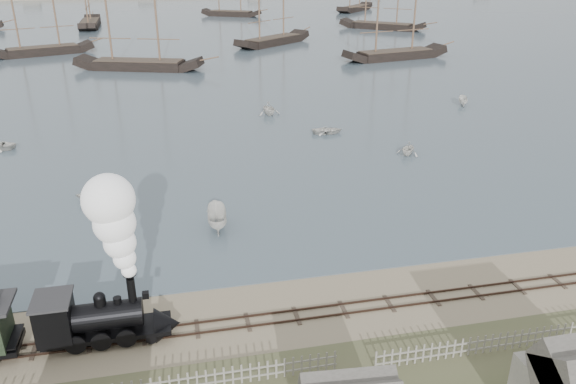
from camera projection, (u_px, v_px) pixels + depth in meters
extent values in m
plane|color=tan|center=(259.00, 302.00, 35.50)|extent=(600.00, 600.00, 0.00)
cube|color=#465A64|center=(174.00, 15.00, 187.76)|extent=(600.00, 336.00, 0.06)
cube|color=#38261E|center=(266.00, 324.00, 33.22)|extent=(120.00, 0.08, 0.12)
cube|color=#38261E|center=(263.00, 314.00, 34.12)|extent=(120.00, 0.08, 0.12)
cube|color=#3B2E25|center=(264.00, 320.00, 33.70)|extent=(120.00, 1.80, 0.06)
cube|color=black|center=(108.00, 330.00, 31.68)|extent=(6.97, 2.05, 0.26)
cylinder|color=black|center=(98.00, 316.00, 31.19)|extent=(4.31, 1.54, 1.54)
cube|color=black|center=(55.00, 318.00, 30.67)|extent=(1.85, 2.26, 2.36)
cube|color=#2D2D2F|center=(51.00, 300.00, 30.17)|extent=(2.05, 2.46, 0.12)
cylinder|color=black|center=(132.00, 291.00, 31.02)|extent=(0.45, 0.45, 1.64)
sphere|color=black|center=(99.00, 298.00, 30.75)|extent=(0.66, 0.66, 0.66)
cone|color=black|center=(168.00, 324.00, 32.36)|extent=(1.44, 2.05, 2.05)
cube|color=black|center=(146.00, 295.00, 31.30)|extent=(0.36, 0.36, 0.36)
imported|color=silver|center=(93.00, 193.00, 49.13)|extent=(2.61, 2.98, 1.50)
imported|color=silver|center=(217.00, 219.00, 44.50)|extent=(4.13, 1.72, 1.57)
imported|color=silver|center=(327.00, 130.00, 67.39)|extent=(2.91, 3.86, 0.76)
imported|color=silver|center=(408.00, 148.00, 60.22)|extent=(3.65, 3.62, 1.46)
imported|color=silver|center=(463.00, 101.00, 79.38)|extent=(3.30, 2.30, 1.20)
imported|color=silver|center=(269.00, 108.00, 74.66)|extent=(3.85, 3.51, 1.75)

